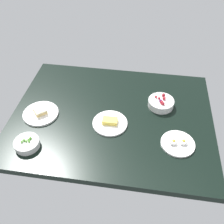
{
  "coord_description": "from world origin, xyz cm",
  "views": [
    {
      "loc": [
        16.23,
        -108.21,
        112.96
      ],
      "look_at": [
        0.0,
        0.0,
        6.0
      ],
      "focal_mm": 40.76,
      "sensor_mm": 36.0,
      "label": 1
    }
  ],
  "objects_px": {
    "plate_eggs": "(178,143)",
    "plate_cheese": "(110,123)",
    "bowl_berries": "(161,103)",
    "bowl_peas": "(27,143)",
    "plate_sandwich": "(41,113)"
  },
  "relations": [
    {
      "from": "plate_cheese",
      "to": "bowl_peas",
      "type": "height_order",
      "value": "bowl_peas"
    },
    {
      "from": "plate_eggs",
      "to": "bowl_berries",
      "type": "distance_m",
      "value": 0.31
    },
    {
      "from": "bowl_peas",
      "to": "bowl_berries",
      "type": "bearing_deg",
      "value": 31.23
    },
    {
      "from": "plate_sandwich",
      "to": "bowl_peas",
      "type": "distance_m",
      "value": 0.24
    },
    {
      "from": "plate_eggs",
      "to": "plate_cheese",
      "type": "bearing_deg",
      "value": 166.1
    },
    {
      "from": "plate_cheese",
      "to": "plate_sandwich",
      "type": "bearing_deg",
      "value": 177.78
    },
    {
      "from": "plate_eggs",
      "to": "bowl_peas",
      "type": "relative_size",
      "value": 1.35
    },
    {
      "from": "bowl_berries",
      "to": "bowl_peas",
      "type": "bearing_deg",
      "value": -148.77
    },
    {
      "from": "plate_cheese",
      "to": "bowl_peas",
      "type": "xyz_separation_m",
      "value": [
        -0.42,
        -0.23,
        0.01
      ]
    },
    {
      "from": "bowl_peas",
      "to": "plate_sandwich",
      "type": "bearing_deg",
      "value": 93.12
    },
    {
      "from": "plate_sandwich",
      "to": "plate_eggs",
      "type": "height_order",
      "value": "plate_sandwich"
    },
    {
      "from": "plate_cheese",
      "to": "plate_sandwich",
      "type": "distance_m",
      "value": 0.43
    },
    {
      "from": "plate_eggs",
      "to": "bowl_berries",
      "type": "xyz_separation_m",
      "value": [
        -0.1,
        0.3,
        0.02
      ]
    },
    {
      "from": "plate_sandwich",
      "to": "plate_eggs",
      "type": "relative_size",
      "value": 1.15
    },
    {
      "from": "plate_cheese",
      "to": "bowl_berries",
      "type": "distance_m",
      "value": 0.35
    }
  ]
}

